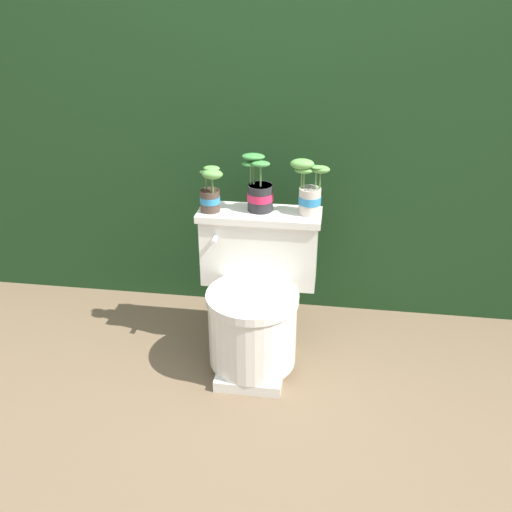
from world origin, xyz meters
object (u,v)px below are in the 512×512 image
toilet (255,300)px  potted_plant_left (210,193)px  potted_plant_midleft (259,191)px  potted_plant_middle (309,190)px

toilet → potted_plant_left: 0.49m
potted_plant_midleft → potted_plant_middle: potted_plant_midleft is taller
potted_plant_middle → toilet: bearing=-144.3°
potted_plant_midleft → potted_plant_middle: 0.21m
toilet → potted_plant_midleft: potted_plant_midleft is taller
toilet → potted_plant_middle: 0.52m
potted_plant_middle → potted_plant_left: bearing=-175.3°
potted_plant_midleft → potted_plant_middle: bearing=-2.6°
toilet → potted_plant_midleft: 0.47m
toilet → potted_plant_midleft: bearing=91.2°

